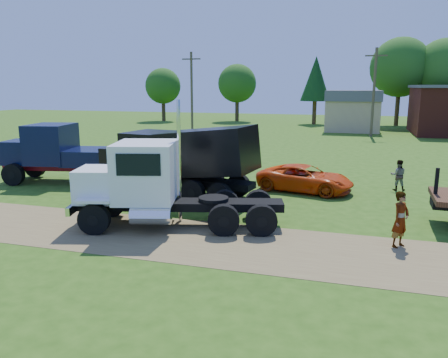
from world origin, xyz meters
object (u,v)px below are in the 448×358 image
(orange_pickup, at_px, (305,178))
(white_semi_tractor, at_px, (149,184))
(spectator_a, at_px, (400,220))
(black_dump_truck, at_px, (180,157))
(navy_truck, at_px, (64,153))

(orange_pickup, bearing_deg, white_semi_tractor, 157.06)
(orange_pickup, distance_m, spectator_a, 7.95)
(white_semi_tractor, xyz_separation_m, orange_pickup, (5.00, 7.24, -0.94))
(white_semi_tractor, distance_m, black_dump_truck, 4.59)
(white_semi_tractor, xyz_separation_m, navy_truck, (-7.85, 5.70, 0.02))
(navy_truck, bearing_deg, black_dump_truck, -19.91)
(black_dump_truck, bearing_deg, white_semi_tractor, -74.27)
(spectator_a, bearing_deg, white_semi_tractor, 130.23)
(white_semi_tractor, bearing_deg, orange_pickup, 40.47)
(orange_pickup, bearing_deg, black_dump_truck, 127.46)
(white_semi_tractor, xyz_separation_m, spectator_a, (8.80, 0.26, -0.67))
(black_dump_truck, xyz_separation_m, spectator_a, (9.38, -4.29, -0.98))
(navy_truck, distance_m, spectator_a, 17.54)
(white_semi_tractor, height_order, spectator_a, white_semi_tractor)
(black_dump_truck, xyz_separation_m, orange_pickup, (5.58, 2.69, -1.26))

